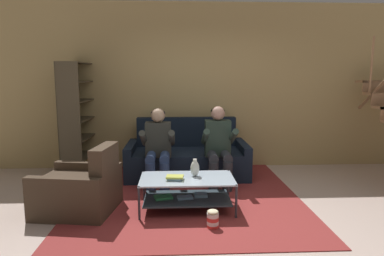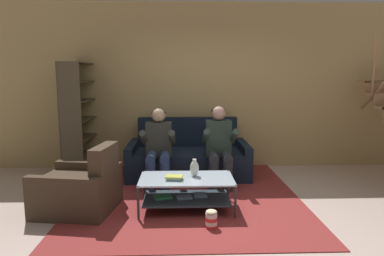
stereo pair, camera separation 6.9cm
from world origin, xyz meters
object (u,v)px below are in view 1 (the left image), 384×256
Objects in this scene: coffee_table at (187,189)px; bookshelf at (76,130)px; armchair at (80,190)px; popcorn_tub at (213,219)px; person_seated_right at (218,143)px; couch at (187,158)px; vase at (195,168)px; book_stack at (175,178)px; person_seated_left at (158,145)px.

bookshelf is at bearing 138.11° from coffee_table.
armchair is 4.72× the size of popcorn_tub.
couch is at bearing 128.54° from person_seated_right.
vase is 2.43m from bookshelf.
coffee_table is at bearing 27.46° from book_stack.
person_seated_right is 5.47× the size of vase.
book_stack is (-0.25, -0.15, -0.08)m from vase.
coffee_table is 5.27× the size of vase.
book_stack reaches higher than popcorn_tub.
popcorn_tub is at bearing -64.04° from coffee_table.
person_seated_left is (-0.45, -0.56, 0.34)m from couch.
coffee_table is at bearing -92.25° from couch.
coffee_table is 0.63m from popcorn_tub.
bookshelf reaches higher than coffee_table.
bookshelf is (-1.64, 1.67, 0.32)m from book_stack.
person_seated_left is at bearing 114.30° from popcorn_tub.
vase is 0.12× the size of bookshelf.
book_stack is at bearing -3.81° from armchair.
popcorn_tub is (0.16, -0.62, -0.40)m from vase.
person_seated_right is 2.39m from bookshelf.
bookshelf reaches higher than person_seated_left.
couch is at bearing 82.69° from book_stack.
vase reaches higher than coffee_table.
couch is 1.68× the size of person_seated_left.
vase is at bearing 104.49° from popcorn_tub.
person_seated_right is at bearing -51.46° from couch.
bookshelf is (-1.78, 1.59, 0.49)m from coffee_table.
bookshelf is at bearing 106.81° from armchair.
bookshelf is (-1.39, 0.69, 0.12)m from person_seated_left.
person_seated_left is at bearing 113.28° from coffee_table.
person_seated_left reaches higher than coffee_table.
book_stack is 1.17m from armchair.
bookshelf is at bearing 176.20° from couch.
person_seated_left is at bearing -26.35° from bookshelf.
bookshelf is (-2.28, 0.68, 0.11)m from person_seated_right.
coffee_table is at bearing -145.78° from vase.
vase is at bearing 2.78° from armchair.
person_seated_right is 1.20m from book_stack.
person_seated_right is 0.64× the size of bookshelf.
vase reaches higher than book_stack.
person_seated_left is 1.03m from book_stack.
bookshelf reaches higher than person_seated_right.
armchair is at bearing -177.22° from vase.
book_stack is at bearing -97.31° from couch.
vase is (-0.40, -0.84, -0.14)m from person_seated_right.
person_seated_left is 0.90m from person_seated_right.
person_seated_right reaches higher than armchair.
person_seated_right is at bearing -16.69° from bookshelf.
person_seated_left reaches higher than popcorn_tub.
book_stack is 0.12× the size of bookshelf.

